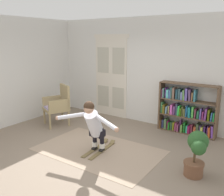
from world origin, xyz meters
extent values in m
plane|color=#7D6C5B|center=(0.00, 0.00, 0.00)|extent=(7.20, 7.20, 0.00)
cube|color=silver|center=(0.00, 2.60, 1.45)|extent=(6.00, 0.10, 2.90)
cube|color=silver|center=(-3.00, 0.40, 1.45)|extent=(0.10, 6.00, 2.90)
cube|color=silver|center=(-1.50, 2.54, 1.18)|extent=(0.55, 0.04, 2.35)
cube|color=#B3AF9D|center=(-1.50, 2.52, 1.69)|extent=(0.41, 0.01, 0.76)
cube|color=#B3AF9D|center=(-1.50, 2.52, 0.59)|extent=(0.41, 0.01, 0.64)
cube|color=silver|center=(-0.95, 2.54, 1.18)|extent=(0.55, 0.04, 2.35)
cube|color=#B3AF9D|center=(-0.95, 2.52, 1.69)|extent=(0.41, 0.01, 0.76)
cube|color=#B3AF9D|center=(-0.95, 2.52, 0.59)|extent=(0.41, 0.01, 0.64)
cube|color=silver|center=(-1.22, 2.54, 2.40)|extent=(1.22, 0.04, 0.10)
cube|color=gray|center=(-0.01, 0.32, 0.00)|extent=(2.59, 1.62, 0.01)
cube|color=brown|center=(0.49, 2.39, 0.63)|extent=(0.04, 0.30, 1.26)
cube|color=brown|center=(1.88, 2.39, 0.63)|extent=(0.04, 0.30, 1.26)
cube|color=brown|center=(1.19, 2.39, 0.01)|extent=(1.39, 0.30, 0.02)
cube|color=brown|center=(1.19, 2.39, 0.42)|extent=(1.39, 0.30, 0.02)
cube|color=brown|center=(1.19, 2.39, 0.84)|extent=(1.39, 0.30, 0.02)
cube|color=brown|center=(1.19, 2.39, 1.25)|extent=(1.39, 0.30, 0.02)
cube|color=brown|center=(0.52, 2.37, 0.13)|extent=(0.03, 0.20, 0.22)
cube|color=navy|center=(0.57, 2.40, 0.13)|extent=(0.07, 0.15, 0.22)
cube|color=#537D46|center=(0.66, 2.40, 0.15)|extent=(0.05, 0.23, 0.26)
cube|color=#AD2366|center=(0.71, 2.40, 0.12)|extent=(0.03, 0.14, 0.20)
cube|color=#19761E|center=(0.76, 2.38, 0.11)|extent=(0.03, 0.23, 0.18)
cube|color=#305036|center=(0.82, 2.39, 0.12)|extent=(0.05, 0.19, 0.20)
cube|color=olive|center=(0.87, 2.39, 0.12)|extent=(0.03, 0.16, 0.20)
cube|color=#8E395C|center=(0.93, 2.39, 0.12)|extent=(0.06, 0.17, 0.21)
cube|color=#94456D|center=(1.00, 2.38, 0.11)|extent=(0.04, 0.23, 0.19)
cube|color=#4E255C|center=(1.05, 2.40, 0.17)|extent=(0.04, 0.14, 0.29)
cube|color=#5D903E|center=(1.10, 2.38, 0.11)|extent=(0.05, 0.23, 0.19)
cube|color=#1B7323|center=(1.16, 2.39, 0.15)|extent=(0.03, 0.21, 0.27)
cube|color=#34C796|center=(1.22, 2.40, 0.11)|extent=(0.04, 0.18, 0.18)
cube|color=maroon|center=(1.27, 2.39, 0.11)|extent=(0.06, 0.20, 0.19)
cube|color=maroon|center=(1.34, 2.40, 0.13)|extent=(0.05, 0.18, 0.23)
cube|color=#D55B32|center=(1.41, 2.40, 0.11)|extent=(0.05, 0.20, 0.19)
cube|color=#3B4E31|center=(1.48, 2.39, 0.16)|extent=(0.06, 0.24, 0.29)
cube|color=#514171|center=(1.53, 2.40, 0.14)|extent=(0.04, 0.16, 0.24)
cube|color=#CDCE54|center=(1.58, 2.40, 0.13)|extent=(0.05, 0.20, 0.22)
cube|color=#3B2260|center=(1.65, 2.40, 0.15)|extent=(0.04, 0.18, 0.26)
cube|color=#482468|center=(1.71, 2.41, 0.15)|extent=(0.04, 0.14, 0.26)
cube|color=#C95727|center=(1.75, 2.39, 0.14)|extent=(0.06, 0.16, 0.24)
cube|color=#8E53D7|center=(1.82, 2.38, 0.16)|extent=(0.07, 0.14, 0.29)
cube|color=#449B5D|center=(0.53, 2.39, 0.57)|extent=(0.04, 0.16, 0.28)
cube|color=brown|center=(0.60, 2.39, 0.55)|extent=(0.05, 0.22, 0.23)
cube|color=#678FAF|center=(0.67, 2.40, 0.53)|extent=(0.05, 0.22, 0.20)
cube|color=olive|center=(0.72, 2.39, 0.53)|extent=(0.04, 0.16, 0.20)
cube|color=#D558BA|center=(0.79, 2.40, 0.56)|extent=(0.06, 0.20, 0.25)
cube|color=#5F356B|center=(0.87, 2.40, 0.54)|extent=(0.07, 0.21, 0.23)
cube|color=#2F3952|center=(0.93, 2.41, 0.58)|extent=(0.04, 0.22, 0.30)
cube|color=#39D152|center=(0.99, 2.37, 0.56)|extent=(0.06, 0.16, 0.25)
cube|color=#3A6410|center=(1.04, 2.39, 0.53)|extent=(0.04, 0.24, 0.20)
cube|color=#485025|center=(1.08, 2.37, 0.56)|extent=(0.04, 0.15, 0.25)
cube|color=brown|center=(1.13, 2.39, 0.53)|extent=(0.05, 0.19, 0.21)
cube|color=#22619D|center=(1.18, 2.39, 0.57)|extent=(0.03, 0.19, 0.28)
cube|color=teal|center=(1.26, 2.38, 0.56)|extent=(0.07, 0.20, 0.26)
cube|color=green|center=(1.33, 2.40, 0.57)|extent=(0.05, 0.19, 0.28)
cube|color=brown|center=(1.40, 2.41, 0.55)|extent=(0.03, 0.23, 0.24)
cube|color=#236740|center=(1.46, 2.41, 0.53)|extent=(0.05, 0.20, 0.19)
cube|color=#6457B8|center=(1.53, 2.37, 0.56)|extent=(0.03, 0.17, 0.26)
cube|color=#842E65|center=(1.58, 2.38, 0.53)|extent=(0.04, 0.15, 0.20)
cube|color=#733789|center=(1.65, 2.40, 0.57)|extent=(0.06, 0.24, 0.29)
cube|color=#52600F|center=(1.71, 2.40, 0.57)|extent=(0.04, 0.23, 0.27)
cube|color=#3768AA|center=(1.78, 2.40, 0.53)|extent=(0.04, 0.21, 0.20)
cube|color=green|center=(1.83, 2.38, 0.53)|extent=(0.03, 0.17, 0.20)
cube|color=#7D3261|center=(0.53, 2.40, 0.95)|extent=(0.03, 0.19, 0.21)
cube|color=#4B786E|center=(0.57, 2.38, 0.97)|extent=(0.04, 0.23, 0.25)
cube|color=#5F2377|center=(0.62, 2.41, 0.97)|extent=(0.03, 0.17, 0.26)
cube|color=#53BCBB|center=(0.67, 2.40, 0.95)|extent=(0.06, 0.23, 0.22)
cube|color=#4B66AA|center=(0.73, 2.38, 0.95)|extent=(0.04, 0.16, 0.22)
cube|color=#41716B|center=(0.77, 2.40, 0.99)|extent=(0.03, 0.18, 0.29)
cube|color=#795B4B|center=(0.83, 2.39, 0.99)|extent=(0.05, 0.18, 0.28)
cube|color=#214554|center=(0.91, 2.41, 0.97)|extent=(0.05, 0.18, 0.25)
cube|color=#345258|center=(0.98, 2.40, 0.98)|extent=(0.05, 0.22, 0.27)
cube|color=#6C7AB6|center=(1.04, 2.37, 0.94)|extent=(0.04, 0.19, 0.20)
cube|color=#649F51|center=(1.09, 2.38, 0.97)|extent=(0.05, 0.19, 0.26)
cube|color=#6153AB|center=(1.15, 2.40, 0.99)|extent=(0.06, 0.20, 0.30)
cube|color=#584067|center=(1.23, 2.37, 0.99)|extent=(0.07, 0.17, 0.28)
cube|color=brown|center=(1.29, 2.40, 0.95)|extent=(0.04, 0.17, 0.21)
cube|color=teal|center=(1.35, 2.40, 0.99)|extent=(0.04, 0.19, 0.28)
cylinder|color=tan|center=(-2.30, 0.84, 0.21)|extent=(0.07, 0.07, 0.42)
cylinder|color=tan|center=(-1.83, 0.62, 0.21)|extent=(0.07, 0.07, 0.42)
cylinder|color=tan|center=(-2.08, 1.31, 0.21)|extent=(0.07, 0.07, 0.42)
cylinder|color=tan|center=(-1.61, 1.09, 0.21)|extent=(0.07, 0.07, 0.42)
cube|color=tan|center=(-1.96, 0.97, 0.45)|extent=(0.80, 0.80, 0.06)
cube|color=#A596C9|center=(-1.96, 0.97, 0.50)|extent=(0.72, 0.72, 0.04)
cube|color=tan|center=(-1.84, 1.21, 0.80)|extent=(0.57, 0.31, 0.60)
cube|color=tan|center=(-2.20, 1.08, 0.62)|extent=(0.29, 0.53, 0.28)
cube|color=tan|center=(-1.71, 0.85, 0.62)|extent=(0.29, 0.53, 0.28)
cylinder|color=brown|center=(1.95, 0.45, 0.13)|extent=(0.33, 0.33, 0.25)
cylinder|color=brown|center=(1.95, 0.45, 0.23)|extent=(0.35, 0.35, 0.04)
cylinder|color=#4C3823|center=(1.95, 0.45, 0.43)|extent=(0.04, 0.04, 0.36)
sphere|color=#265124|center=(2.03, 0.35, 0.57)|extent=(0.25, 0.25, 0.25)
sphere|color=#265124|center=(1.98, 0.55, 0.60)|extent=(0.22, 0.22, 0.22)
sphere|color=#265124|center=(1.97, 0.53, 0.62)|extent=(0.35, 0.35, 0.35)
cube|color=brown|center=(-0.10, 0.31, 0.01)|extent=(0.17, 0.94, 0.01)
cube|color=brown|center=(-0.14, 0.75, 0.05)|extent=(0.10, 0.12, 0.06)
cube|color=black|center=(-0.10, 0.29, 0.04)|extent=(0.09, 0.13, 0.04)
cube|color=brown|center=(0.08, 0.33, 0.01)|extent=(0.17, 0.94, 0.01)
cube|color=brown|center=(0.04, 0.76, 0.05)|extent=(0.10, 0.12, 0.06)
cube|color=black|center=(0.08, 0.31, 0.04)|extent=(0.09, 0.13, 0.04)
cylinder|color=white|center=(-0.10, 0.31, 0.13)|extent=(0.12, 0.12, 0.10)
cylinder|color=black|center=(-0.10, 0.31, 0.33)|extent=(0.10, 0.10, 0.30)
cylinder|color=black|center=(-0.10, 0.28, 0.42)|extent=(0.12, 0.12, 0.22)
cylinder|color=white|center=(0.08, 0.33, 0.13)|extent=(0.12, 0.12, 0.10)
cylinder|color=black|center=(0.08, 0.33, 0.33)|extent=(0.10, 0.10, 0.30)
cylinder|color=black|center=(0.08, 0.29, 0.42)|extent=(0.12, 0.12, 0.22)
cube|color=black|center=(-0.01, 0.28, 0.41)|extent=(0.31, 0.21, 0.14)
cylinder|color=silver|center=(0.00, 0.17, 0.64)|extent=(0.32, 0.51, 0.59)
sphere|color=tan|center=(0.02, -0.01, 1.01)|extent=(0.22, 0.22, 0.20)
sphere|color=#382619|center=(0.01, 0.00, 1.05)|extent=(0.23, 0.23, 0.21)
cylinder|color=silver|center=(-0.40, -0.08, 0.80)|extent=(0.56, 0.32, 0.19)
sphere|color=tan|center=(-0.65, -0.20, 0.74)|extent=(0.10, 0.10, 0.09)
cylinder|color=silver|center=(0.43, -0.01, 0.80)|extent=(0.59, 0.23, 0.19)
sphere|color=tan|center=(0.71, -0.08, 0.74)|extent=(0.10, 0.10, 0.09)
camera|label=1|loc=(2.99, -3.57, 2.31)|focal=39.94mm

